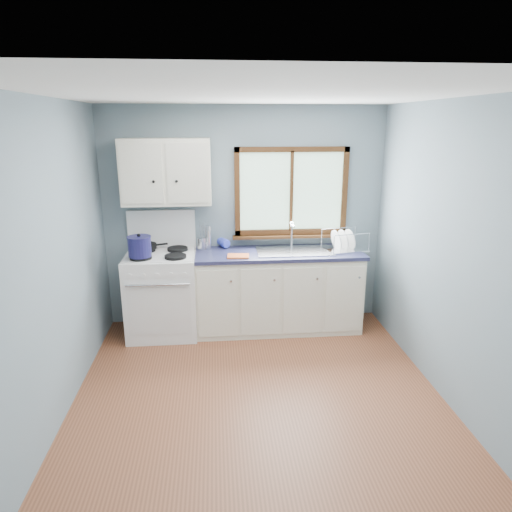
{
  "coord_description": "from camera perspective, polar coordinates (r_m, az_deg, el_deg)",
  "views": [
    {
      "loc": [
        -0.34,
        -3.37,
        2.31
      ],
      "look_at": [
        0.05,
        0.9,
        1.05
      ],
      "focal_mm": 32.0,
      "sensor_mm": 36.0,
      "label": 1
    }
  ],
  "objects": [
    {
      "name": "wall_front",
      "position": [
        1.92,
        6.09,
        -17.32
      ],
      "size": [
        3.2,
        0.02,
        2.5
      ],
      "primitive_type": "cube",
      "color": "gray",
      "rests_on": "ground"
    },
    {
      "name": "skillet",
      "position": [
        5.22,
        -13.71,
        1.21
      ],
      "size": [
        0.41,
        0.33,
        0.05
      ],
      "rotation": [
        0.0,
        0.0,
        0.36
      ],
      "color": "black",
      "rests_on": "gas_range"
    },
    {
      "name": "dish_rack",
      "position": [
        5.26,
        10.92,
        1.44
      ],
      "size": [
        0.51,
        0.43,
        0.23
      ],
      "rotation": [
        0.0,
        0.0,
        0.2
      ],
      "color": "silver",
      "rests_on": "countertop"
    },
    {
      "name": "base_cabinets",
      "position": [
        5.27,
        2.74,
        -4.8
      ],
      "size": [
        1.85,
        0.6,
        0.88
      ],
      "color": "#ECE7CE",
      "rests_on": "floor"
    },
    {
      "name": "utensil_crock",
      "position": [
        5.22,
        -6.74,
        1.6
      ],
      "size": [
        0.12,
        0.12,
        0.34
      ],
      "rotation": [
        0.0,
        0.0,
        0.16
      ],
      "color": "silver",
      "rests_on": "countertop"
    },
    {
      "name": "floor",
      "position": [
        4.11,
        0.46,
        -18.03
      ],
      "size": [
        3.2,
        3.6,
        0.02
      ],
      "primitive_type": "cube",
      "color": "brown",
      "rests_on": "ground"
    },
    {
      "name": "stockpot",
      "position": [
        4.91,
        -14.36,
        1.2
      ],
      "size": [
        0.29,
        0.29,
        0.24
      ],
      "rotation": [
        0.0,
        0.0,
        0.19
      ],
      "color": "#171648",
      "rests_on": "gas_range"
    },
    {
      "name": "window",
      "position": [
        5.28,
        4.43,
        7.24
      ],
      "size": [
        1.36,
        0.1,
        1.03
      ],
      "color": "#9EC6A8",
      "rests_on": "wall_back"
    },
    {
      "name": "wall_right",
      "position": [
        4.03,
        23.91,
        -0.3
      ],
      "size": [
        0.02,
        3.6,
        2.5
      ],
      "primitive_type": "cube",
      "color": "gray",
      "rests_on": "ground"
    },
    {
      "name": "dish_towel",
      "position": [
        4.9,
        -2.24,
        -0.01
      ],
      "size": [
        0.25,
        0.19,
        0.02
      ],
      "primitive_type": "cube",
      "rotation": [
        0.0,
        0.0,
        -0.09
      ],
      "color": "orange",
      "rests_on": "countertop"
    },
    {
      "name": "gas_range",
      "position": [
        5.21,
        -11.64,
        -4.39
      ],
      "size": [
        0.76,
        0.69,
        1.36
      ],
      "color": "white",
      "rests_on": "floor"
    },
    {
      "name": "thermos",
      "position": [
        5.18,
        -6.0,
        2.29
      ],
      "size": [
        0.08,
        0.08,
        0.28
      ],
      "primitive_type": "cylinder",
      "rotation": [
        0.0,
        0.0,
        -0.31
      ],
      "color": "silver",
      "rests_on": "countertop"
    },
    {
      "name": "upper_cabinets",
      "position": [
        5.05,
        -11.16,
        10.27
      ],
      "size": [
        0.95,
        0.35,
        0.7
      ],
      "color": "#ECE7CE",
      "rests_on": "wall_back"
    },
    {
      "name": "ceiling",
      "position": [
        3.39,
        0.56,
        19.76
      ],
      "size": [
        3.2,
        3.6,
        0.02
      ],
      "primitive_type": "cube",
      "color": "white",
      "rests_on": "wall_back"
    },
    {
      "name": "soap_bottle",
      "position": [
        5.18,
        -3.69,
        2.4
      ],
      "size": [
        0.14,
        0.14,
        0.28
      ],
      "primitive_type": "imported",
      "rotation": [
        0.0,
        0.0,
        0.41
      ],
      "color": "blue",
      "rests_on": "countertop"
    },
    {
      "name": "sink",
      "position": [
        5.15,
        4.79,
        -0.05
      ],
      "size": [
        0.84,
        0.46,
        0.44
      ],
      "color": "silver",
      "rests_on": "countertop"
    },
    {
      "name": "wall_back",
      "position": [
        5.3,
        -1.43,
        4.83
      ],
      "size": [
        3.2,
        0.02,
        2.5
      ],
      "primitive_type": "cube",
      "color": "gray",
      "rests_on": "ground"
    },
    {
      "name": "wall_left",
      "position": [
        3.76,
        -24.76,
        -1.57
      ],
      "size": [
        0.02,
        3.6,
        2.5
      ],
      "primitive_type": "cube",
      "color": "gray",
      "rests_on": "ground"
    },
    {
      "name": "countertop",
      "position": [
        5.11,
        2.81,
        0.33
      ],
      "size": [
        1.89,
        0.64,
        0.04
      ],
      "primitive_type": "cube",
      "color": "#1D1F3D",
      "rests_on": "base_cabinets"
    }
  ]
}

